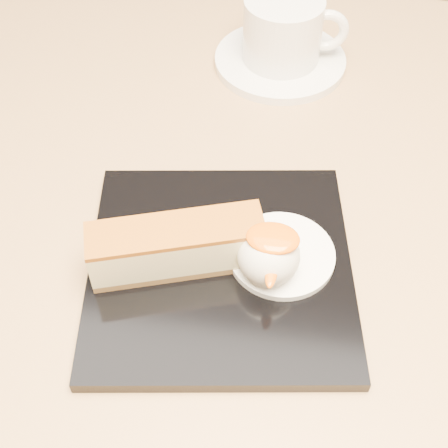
% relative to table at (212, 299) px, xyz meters
% --- Properties ---
extents(table, '(0.80, 0.80, 0.72)m').
position_rel_table_xyz_m(table, '(0.00, 0.00, 0.00)').
color(table, black).
rests_on(table, ground).
extents(dessert_plate, '(0.25, 0.25, 0.01)m').
position_rel_table_xyz_m(dessert_plate, '(0.02, -0.07, 0.16)').
color(dessert_plate, black).
rests_on(dessert_plate, table).
extents(cheesecake, '(0.15, 0.08, 0.05)m').
position_rel_table_xyz_m(cheesecake, '(-0.01, -0.08, 0.19)').
color(cheesecake, brown).
rests_on(cheesecake, dessert_plate).
extents(cream_smear, '(0.09, 0.09, 0.01)m').
position_rel_table_xyz_m(cream_smear, '(0.07, -0.06, 0.17)').
color(cream_smear, white).
rests_on(cream_smear, dessert_plate).
extents(ice_cream_scoop, '(0.05, 0.05, 0.05)m').
position_rel_table_xyz_m(ice_cream_scoop, '(0.06, -0.08, 0.19)').
color(ice_cream_scoop, white).
rests_on(ice_cream_scoop, cream_smear).
extents(mango_sauce, '(0.04, 0.03, 0.01)m').
position_rel_table_xyz_m(mango_sauce, '(0.06, -0.07, 0.21)').
color(mango_sauce, '#EF6307').
rests_on(mango_sauce, ice_cream_scoop).
extents(mint_sprig, '(0.03, 0.02, 0.00)m').
position_rel_table_xyz_m(mint_sprig, '(0.04, -0.03, 0.17)').
color(mint_sprig, '#297B28').
rests_on(mint_sprig, cream_smear).
extents(saucer, '(0.15, 0.15, 0.01)m').
position_rel_table_xyz_m(saucer, '(0.04, 0.23, 0.16)').
color(saucer, white).
rests_on(saucer, table).
extents(coffee_cup, '(0.12, 0.09, 0.07)m').
position_rel_table_xyz_m(coffee_cup, '(0.04, 0.23, 0.20)').
color(coffee_cup, white).
rests_on(coffee_cup, saucer).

